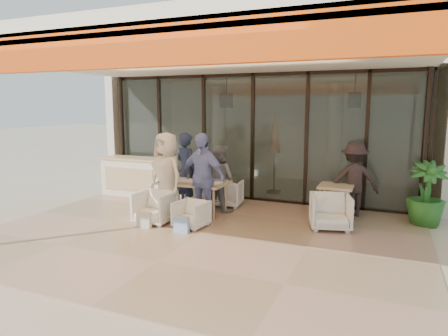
{
  "coord_description": "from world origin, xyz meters",
  "views": [
    {
      "loc": [
        3.2,
        -6.51,
        2.41
      ],
      "look_at": [
        0.1,
        0.9,
        1.15
      ],
      "focal_mm": 32.0,
      "sensor_mm": 36.0,
      "label": 1
    }
  ],
  "objects_px": {
    "diner_grey": "(219,178)",
    "diner_cream": "(167,175)",
    "chair_near_right": "(191,213)",
    "host_counter": "(135,176)",
    "chair_far_right": "(227,192)",
    "diner_navy": "(187,171)",
    "side_chair": "(330,210)",
    "chair_near_left": "(155,206)",
    "standing_woman": "(354,180)",
    "potted_palm": "(426,194)",
    "dining_table": "(194,184)",
    "diner_periwinkle": "(202,178)",
    "side_table": "(336,190)",
    "chair_far_left": "(196,190)"
  },
  "relations": [
    {
      "from": "host_counter",
      "to": "potted_palm",
      "type": "distance_m",
      "value": 7.0
    },
    {
      "from": "chair_near_left",
      "to": "side_table",
      "type": "xyz_separation_m",
      "value": [
        3.39,
        1.73,
        0.27
      ]
    },
    {
      "from": "diner_grey",
      "to": "chair_far_right",
      "type": "bearing_deg",
      "value": -73.54
    },
    {
      "from": "host_counter",
      "to": "diner_cream",
      "type": "height_order",
      "value": "diner_cream"
    },
    {
      "from": "diner_grey",
      "to": "side_table",
      "type": "relative_size",
      "value": 2.05
    },
    {
      "from": "host_counter",
      "to": "diner_periwinkle",
      "type": "distance_m",
      "value": 3.12
    },
    {
      "from": "diner_grey",
      "to": "side_table",
      "type": "xyz_separation_m",
      "value": [
        2.55,
        0.33,
        -0.13
      ]
    },
    {
      "from": "chair_far_right",
      "to": "host_counter",
      "type": "bearing_deg",
      "value": -9.77
    },
    {
      "from": "potted_palm",
      "to": "diner_cream",
      "type": "bearing_deg",
      "value": -163.76
    },
    {
      "from": "host_counter",
      "to": "diner_cream",
      "type": "distance_m",
      "value": 2.42
    },
    {
      "from": "chair_far_left",
      "to": "chair_far_right",
      "type": "xyz_separation_m",
      "value": [
        0.84,
        0.0,
        0.02
      ]
    },
    {
      "from": "chair_far_left",
      "to": "diner_cream",
      "type": "height_order",
      "value": "diner_cream"
    },
    {
      "from": "diner_grey",
      "to": "side_chair",
      "type": "distance_m",
      "value": 2.62
    },
    {
      "from": "dining_table",
      "to": "side_chair",
      "type": "relative_size",
      "value": 1.93
    },
    {
      "from": "diner_navy",
      "to": "potted_palm",
      "type": "height_order",
      "value": "diner_navy"
    },
    {
      "from": "potted_palm",
      "to": "diner_periwinkle",
      "type": "bearing_deg",
      "value": -160.79
    },
    {
      "from": "chair_near_right",
      "to": "standing_woman",
      "type": "height_order",
      "value": "standing_woman"
    },
    {
      "from": "host_counter",
      "to": "standing_woman",
      "type": "height_order",
      "value": "standing_woman"
    },
    {
      "from": "chair_far_right",
      "to": "standing_woman",
      "type": "relative_size",
      "value": 0.43
    },
    {
      "from": "side_table",
      "to": "potted_palm",
      "type": "distance_m",
      "value": 1.76
    },
    {
      "from": "chair_far_right",
      "to": "chair_far_left",
      "type": "bearing_deg",
      "value": -7.93
    },
    {
      "from": "diner_navy",
      "to": "chair_near_left",
      "type": "bearing_deg",
      "value": 111.66
    },
    {
      "from": "chair_far_right",
      "to": "diner_periwinkle",
      "type": "distance_m",
      "value": 1.52
    },
    {
      "from": "dining_table",
      "to": "diner_grey",
      "type": "relative_size",
      "value": 0.98
    },
    {
      "from": "diner_grey",
      "to": "diner_cream",
      "type": "xyz_separation_m",
      "value": [
        -0.84,
        -0.9,
        0.16
      ]
    },
    {
      "from": "diner_navy",
      "to": "side_table",
      "type": "relative_size",
      "value": 2.4
    },
    {
      "from": "host_counter",
      "to": "diner_periwinkle",
      "type": "bearing_deg",
      "value": -28.76
    },
    {
      "from": "dining_table",
      "to": "standing_woman",
      "type": "xyz_separation_m",
      "value": [
        3.31,
        1.15,
        0.13
      ]
    },
    {
      "from": "chair_near_right",
      "to": "diner_grey",
      "type": "xyz_separation_m",
      "value": [
        0.0,
        1.4,
        0.46
      ]
    },
    {
      "from": "diner_grey",
      "to": "potted_palm",
      "type": "distance_m",
      "value": 4.33
    },
    {
      "from": "dining_table",
      "to": "diner_periwinkle",
      "type": "xyz_separation_m",
      "value": [
        0.43,
        -0.46,
        0.25
      ]
    },
    {
      "from": "chair_far_left",
      "to": "diner_grey",
      "type": "distance_m",
      "value": 1.07
    },
    {
      "from": "chair_near_left",
      "to": "standing_woman",
      "type": "bearing_deg",
      "value": 30.7
    },
    {
      "from": "chair_near_left",
      "to": "diner_grey",
      "type": "height_order",
      "value": "diner_grey"
    },
    {
      "from": "chair_near_right",
      "to": "diner_periwinkle",
      "type": "relative_size",
      "value": 0.32
    },
    {
      "from": "chair_far_right",
      "to": "diner_navy",
      "type": "xyz_separation_m",
      "value": [
        -0.84,
        -0.5,
        0.55
      ]
    },
    {
      "from": "side_chair",
      "to": "diner_cream",
      "type": "bearing_deg",
      "value": 172.87
    },
    {
      "from": "chair_far_right",
      "to": "side_table",
      "type": "bearing_deg",
      "value": 168.22
    },
    {
      "from": "diner_grey",
      "to": "side_chair",
      "type": "relative_size",
      "value": 1.97
    },
    {
      "from": "diner_grey",
      "to": "diner_cream",
      "type": "relative_size",
      "value": 0.83
    },
    {
      "from": "chair_near_right",
      "to": "standing_woman",
      "type": "bearing_deg",
      "value": 44.64
    },
    {
      "from": "side_chair",
      "to": "standing_woman",
      "type": "height_order",
      "value": "standing_woman"
    },
    {
      "from": "diner_navy",
      "to": "diner_periwinkle",
      "type": "bearing_deg",
      "value": 154.69
    },
    {
      "from": "chair_far_left",
      "to": "diner_grey",
      "type": "bearing_deg",
      "value": 139.22
    },
    {
      "from": "diner_cream",
      "to": "side_chair",
      "type": "distance_m",
      "value": 3.47
    },
    {
      "from": "diner_cream",
      "to": "side_chair",
      "type": "bearing_deg",
      "value": 29.31
    },
    {
      "from": "host_counter",
      "to": "dining_table",
      "type": "relative_size",
      "value": 1.23
    },
    {
      "from": "dining_table",
      "to": "chair_far_right",
      "type": "relative_size",
      "value": 2.16
    },
    {
      "from": "dining_table",
      "to": "chair_far_right",
      "type": "bearing_deg",
      "value": 65.59
    },
    {
      "from": "dining_table",
      "to": "diner_cream",
      "type": "bearing_deg",
      "value": -132.06
    }
  ]
}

